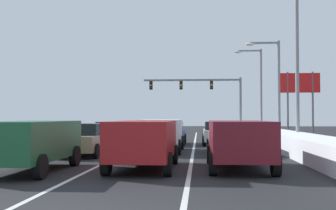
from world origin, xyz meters
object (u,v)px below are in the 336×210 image
Objects in this scene: suv_green_left_lane_nearest at (31,141)px; sedan_black_left_lane_third at (113,134)px; sedan_gray_right_lane_second at (227,138)px; sedan_navy_center_lane_third at (170,133)px; street_lamp_right_near at (291,55)px; suv_maroon_right_lane_nearest at (239,140)px; suv_red_center_lane_nearest at (144,140)px; street_lamp_right_far at (257,84)px; suv_white_center_lane_second at (161,132)px; roadside_sign_right at (300,90)px; street_lamp_right_mid at (274,80)px; sedan_tan_left_lane_second at (85,139)px; sedan_silver_right_lane_third at (218,133)px; traffic_light_gantry at (206,91)px.

suv_green_left_lane_nearest reaches higher than sedan_black_left_lane_third.
suv_green_left_lane_nearest is at bearing -133.30° from sedan_gray_right_lane_second.
sedan_navy_center_lane_third is 9.05m from street_lamp_right_near.
suv_maroon_right_lane_nearest is 6.19m from sedan_gray_right_lane_second.
suv_red_center_lane_nearest is 27.72m from street_lamp_right_far.
suv_red_center_lane_nearest and suv_white_center_lane_second have the same top height.
suv_green_left_lane_nearest is (-3.65, -13.88, 0.25)m from sedan_navy_center_lane_third.
sedan_black_left_lane_third is 0.49× the size of street_lamp_right_near.
street_lamp_right_near is (7.30, -2.54, 4.70)m from sedan_navy_center_lane_third.
sedan_gray_right_lane_second is at bearing 62.75° from suv_red_center_lane_nearest.
street_lamp_right_near is at bearing 44.72° from sedan_gray_right_lane_second.
sedan_navy_center_lane_third is 0.82× the size of roadside_sign_right.
sedan_navy_center_lane_third is at bearing 116.88° from sedan_gray_right_lane_second.
suv_red_center_lane_nearest is 22.91m from roadside_sign_right.
suv_green_left_lane_nearest is (-6.93, -1.19, 0.00)m from suv_maroon_right_lane_nearest.
street_lamp_right_mid is at bearing -141.64° from roadside_sign_right.
street_lamp_right_near is (4.03, 10.15, 4.45)m from suv_maroon_right_lane_nearest.
suv_maroon_right_lane_nearest is 1.09× the size of sedan_navy_center_lane_third.
suv_red_center_lane_nearest is 0.63× the size of street_lamp_right_mid.
sedan_gray_right_lane_second is at bearing -13.49° from suv_white_center_lane_second.
sedan_tan_left_lane_second is at bearing 124.84° from suv_red_center_lane_nearest.
street_lamp_right_far is (11.17, 27.32, 3.99)m from suv_green_left_lane_nearest.
sedan_tan_left_lane_second is (-6.75, 4.72, -0.25)m from suv_maroon_right_lane_nearest.
sedan_silver_right_lane_third is 6.87m from street_lamp_right_near.
suv_green_left_lane_nearest is at bearing -112.24° from street_lamp_right_far.
sedan_tan_left_lane_second is at bearing -102.62° from traffic_light_gantry.
sedan_gray_right_lane_second is 0.92× the size of suv_red_center_lane_nearest.
sedan_navy_center_lane_third is at bearing 89.40° from suv_white_center_lane_second.
street_lamp_right_far is at bearing 89.22° from street_lamp_right_near.
traffic_light_gantry reaches higher than suv_red_center_lane_nearest.
suv_maroon_right_lane_nearest reaches higher than sedan_tan_left_lane_second.
street_lamp_right_far reaches higher than sedan_silver_right_lane_third.
suv_maroon_right_lane_nearest is 11.79m from street_lamp_right_near.
street_lamp_right_far reaches higher than roadside_sign_right.
street_lamp_right_far is (4.24, 26.13, 3.99)m from suv_maroon_right_lane_nearest.
suv_green_left_lane_nearest is 0.45× the size of traffic_light_gantry.
suv_white_center_lane_second is 20.96m from street_lamp_right_far.
suv_red_center_lane_nearest is (-3.12, -13.13, 0.25)m from sedan_silver_right_lane_third.
traffic_light_gantry reaches higher than suv_maroon_right_lane_nearest.
sedan_navy_center_lane_third is at bearing -97.80° from traffic_light_gantry.
street_lamp_right_near reaches higher than suv_white_center_lane_second.
sedan_navy_center_lane_third is 0.54× the size of street_lamp_right_far.
sedan_black_left_lane_third is at bearing 142.53° from sedan_gray_right_lane_second.
suv_red_center_lane_nearest is 12.94m from sedan_navy_center_lane_third.
suv_white_center_lane_second is at bearing -127.91° from roadside_sign_right.
traffic_light_gantry reaches higher than roadside_sign_right.
street_lamp_right_near is at bearing -90.78° from street_lamp_right_far.
street_lamp_right_far is (7.58, 19.14, 3.99)m from suv_white_center_lane_second.
sedan_silver_right_lane_third is at bearing 51.13° from sedan_tan_left_lane_second.
sedan_navy_center_lane_third is 0.41× the size of traffic_light_gantry.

